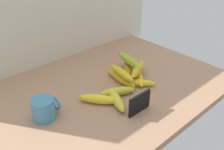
# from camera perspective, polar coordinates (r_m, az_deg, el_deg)

# --- Properties ---
(counter_top) EXTENTS (1.10, 0.76, 0.03)m
(counter_top) POSITION_cam_1_polar(r_m,az_deg,el_deg) (1.10, -1.42, -3.49)
(counter_top) COLOR #A3795B
(counter_top) RESTS_ON ground
(chalkboard_sign) EXTENTS (0.11, 0.02, 0.08)m
(chalkboard_sign) POSITION_cam_1_polar(r_m,az_deg,el_deg) (0.93, 6.47, -6.75)
(chalkboard_sign) COLOR black
(chalkboard_sign) RESTS_ON counter_top
(coffee_mug) EXTENTS (0.10, 0.08, 0.08)m
(coffee_mug) POSITION_cam_1_polar(r_m,az_deg,el_deg) (0.93, -15.71, -7.68)
(coffee_mug) COLOR teal
(coffee_mug) RESTS_ON counter_top
(banana_0) EXTENTS (0.13, 0.15, 0.03)m
(banana_0) POSITION_cam_1_polar(r_m,az_deg,el_deg) (1.14, 6.40, -0.42)
(banana_0) COLOR yellow
(banana_0) RESTS_ON counter_top
(banana_1) EXTENTS (0.13, 0.15, 0.04)m
(banana_1) POSITION_cam_1_polar(r_m,az_deg,el_deg) (0.98, -3.27, -5.68)
(banana_1) COLOR yellow
(banana_1) RESTS_ON counter_top
(banana_2) EXTENTS (0.10, 0.17, 0.04)m
(banana_2) POSITION_cam_1_polar(r_m,az_deg,el_deg) (0.98, 1.02, -5.79)
(banana_2) COLOR gold
(banana_2) RESTS_ON counter_top
(banana_3) EXTENTS (0.13, 0.14, 0.03)m
(banana_3) POSITION_cam_1_polar(r_m,az_deg,el_deg) (1.09, 6.08, -1.83)
(banana_3) COLOR yellow
(banana_3) RESTS_ON counter_top
(banana_4) EXTENTS (0.15, 0.10, 0.04)m
(banana_4) POSITION_cam_1_polar(r_m,az_deg,el_deg) (1.02, 1.31, -3.92)
(banana_4) COLOR gold
(banana_4) RESTS_ON counter_top
(banana_5) EXTENTS (0.15, 0.16, 0.04)m
(banana_5) POSITION_cam_1_polar(r_m,az_deg,el_deg) (1.19, 3.74, 1.38)
(banana_5) COLOR #AD7B16
(banana_5) RESTS_ON counter_top
(banana_6) EXTENTS (0.05, 0.20, 0.04)m
(banana_6) POSITION_cam_1_polar(r_m,az_deg,el_deg) (1.12, 2.13, -0.79)
(banana_6) COLOR gold
(banana_6) RESTS_ON counter_top
(banana_7) EXTENTS (0.09, 0.20, 0.04)m
(banana_7) POSITION_cam_1_polar(r_m,az_deg,el_deg) (1.17, 4.25, 3.35)
(banana_7) COLOR #95AD27
(banana_7) RESTS_ON banana_5
(banana_8) EXTENTS (0.06, 0.17, 0.03)m
(banana_8) POSITION_cam_1_polar(r_m,az_deg,el_deg) (1.09, 2.35, 0.48)
(banana_8) COLOR gold
(banana_8) RESTS_ON banana_6
(banana_9) EXTENTS (0.17, 0.11, 0.04)m
(banana_9) POSITION_cam_1_polar(r_m,az_deg,el_deg) (1.13, 6.25, 1.38)
(banana_9) COLOR gold
(banana_9) RESTS_ON banana_0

